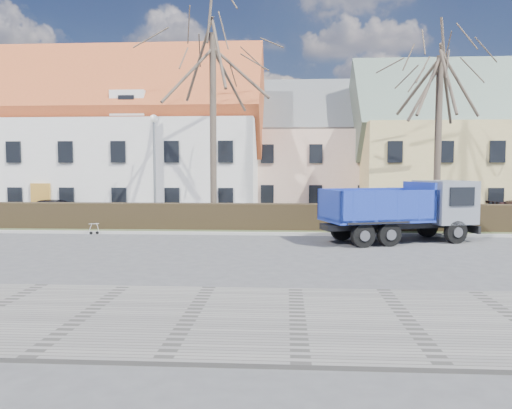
# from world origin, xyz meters

# --- Properties ---
(ground) EXTENTS (120.00, 120.00, 0.00)m
(ground) POSITION_xyz_m (0.00, 0.00, 0.00)
(ground) COLOR #424245
(sidewalk_near) EXTENTS (80.00, 5.00, 0.08)m
(sidewalk_near) POSITION_xyz_m (0.00, -8.50, 0.04)
(sidewalk_near) COLOR slate
(sidewalk_near) RESTS_ON ground
(curb_far) EXTENTS (80.00, 0.30, 0.12)m
(curb_far) POSITION_xyz_m (0.00, 4.60, 0.06)
(curb_far) COLOR #9B9995
(curb_far) RESTS_ON ground
(grass_strip) EXTENTS (80.00, 3.00, 0.10)m
(grass_strip) POSITION_xyz_m (0.00, 6.20, 0.05)
(grass_strip) COLOR #3A4527
(grass_strip) RESTS_ON ground
(hedge) EXTENTS (60.00, 0.90, 1.30)m
(hedge) POSITION_xyz_m (0.00, 6.00, 0.65)
(hedge) COLOR black
(hedge) RESTS_ON ground
(building_white) EXTENTS (26.80, 10.80, 9.50)m
(building_white) POSITION_xyz_m (-13.00, 16.00, 4.75)
(building_white) COLOR silver
(building_white) RESTS_ON ground
(building_pink) EXTENTS (10.80, 8.80, 8.00)m
(building_pink) POSITION_xyz_m (4.00, 20.00, 4.00)
(building_pink) COLOR #D7AE98
(building_pink) RESTS_ON ground
(building_yellow) EXTENTS (18.80, 10.80, 8.50)m
(building_yellow) POSITION_xyz_m (16.00, 17.00, 4.25)
(building_yellow) COLOR #D3BB74
(building_yellow) RESTS_ON ground
(tree_1) EXTENTS (9.20, 9.20, 12.65)m
(tree_1) POSITION_xyz_m (-2.00, 8.50, 6.33)
(tree_1) COLOR #473B31
(tree_1) RESTS_ON ground
(tree_2) EXTENTS (8.00, 8.00, 11.00)m
(tree_2) POSITION_xyz_m (10.00, 8.50, 5.50)
(tree_2) COLOR #473B31
(tree_2) RESTS_ON ground
(dump_truck) EXTENTS (7.16, 4.45, 2.69)m
(dump_truck) POSITION_xyz_m (6.53, 2.72, 1.34)
(dump_truck) COLOR navy
(dump_truck) RESTS_ON ground
(streetlight) EXTENTS (0.47, 0.47, 5.96)m
(streetlight) POSITION_xyz_m (-4.86, 7.00, 2.98)
(streetlight) COLOR gray
(streetlight) RESTS_ON ground
(cart_frame) EXTENTS (0.74, 0.59, 0.59)m
(cart_frame) POSITION_xyz_m (-7.25, 4.22, 0.29)
(cart_frame) COLOR silver
(cart_frame) RESTS_ON ground
(parked_car_a) EXTENTS (4.21, 2.75, 1.33)m
(parked_car_a) POSITION_xyz_m (-11.77, 10.31, 0.67)
(parked_car_a) COLOR black
(parked_car_a) RESTS_ON ground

